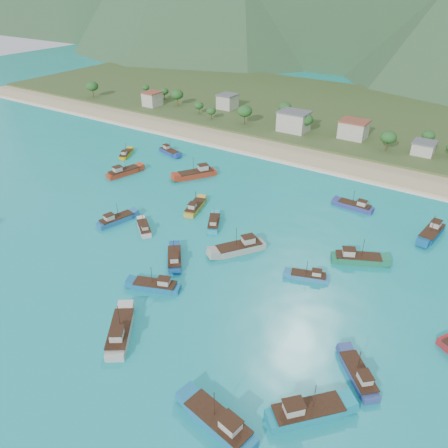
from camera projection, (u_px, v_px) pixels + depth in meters
The scene contains 25 objects.
ground at pixel (199, 277), 95.90m from camera, with size 600.00×600.00×0.00m, color #0D938D.
beach at pixel (332, 162), 152.98m from camera, with size 400.00×18.00×1.20m, color beige.
land at pixel (382, 119), 197.06m from camera, with size 400.00×110.00×2.40m, color #385123.
surf_line at pixel (321, 171), 146.12m from camera, with size 400.00×2.50×0.08m, color white.
village at pixel (382, 137), 161.55m from camera, with size 218.58×29.30×7.55m.
vegetation at pixel (341, 127), 170.22m from camera, with size 277.69×25.85×8.89m.
boat_0 at pixel (195, 208), 122.34m from camera, with size 5.46×10.29×5.83m.
boat_1 at pixel (219, 423), 63.90m from camera, with size 12.61×5.69×7.19m.
boat_2 at pixel (156, 286), 91.94m from camera, with size 10.40×6.39×5.91m.
boat_4 at pixel (169, 152), 160.04m from camera, with size 10.02×5.50×5.68m.
boat_7 at pixel (432, 233), 110.25m from camera, with size 4.82×11.64×6.68m.
boat_8 at pixel (355, 206), 123.03m from camera, with size 10.02×3.14×5.89m.
boat_9 at pixel (358, 376), 71.68m from camera, with size 8.90×9.21×5.84m.
boat_11 at pixel (197, 174), 141.84m from camera, with size 9.93×12.65×7.46m.
boat_12 at pixel (116, 220), 116.28m from camera, with size 5.42×10.45×5.93m.
boat_14 at pixel (214, 224), 114.88m from camera, with size 6.71×9.15×5.32m.
boat_15 at pixel (240, 248), 104.16m from camera, with size 9.79×11.97×7.14m.
boat_17 at pixel (144, 229), 112.80m from camera, with size 8.10×7.08×4.93m.
boat_18 at pixel (175, 259), 100.49m from camera, with size 8.44×9.45×5.80m.
boat_20 at pixel (124, 172), 143.41m from camera, with size 6.12×11.73×6.65m.
boat_21 at pixel (126, 155), 158.00m from camera, with size 6.12×8.89×5.11m.
boat_23 at pixel (306, 413), 65.43m from camera, with size 10.74×11.25×7.10m.
boat_25 at pixel (120, 333), 79.78m from camera, with size 9.74×11.77×7.04m.
boat_26 at pixel (357, 259), 100.35m from camera, with size 11.67×8.00×6.71m.
boat_27 at pixel (309, 277), 95.07m from camera, with size 8.72×5.10×4.95m.
Camera 1 is at (46.82, -61.39, 58.32)m, focal length 35.00 mm.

